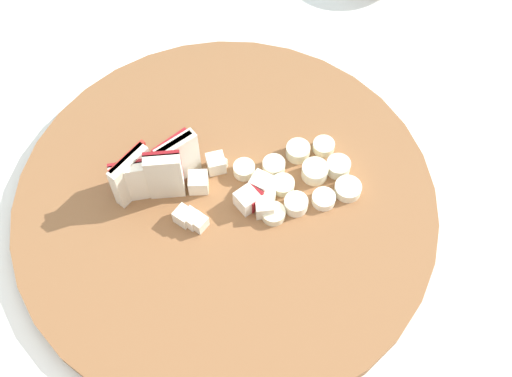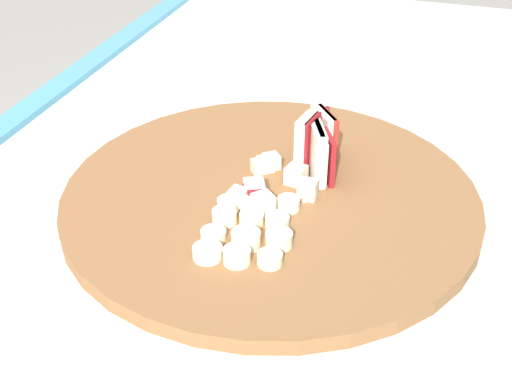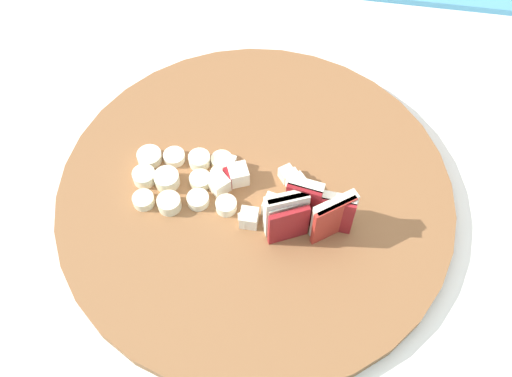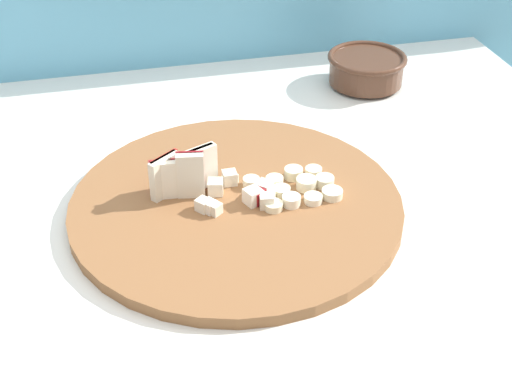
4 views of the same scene
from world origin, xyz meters
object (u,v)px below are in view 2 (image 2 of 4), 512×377
(apple_dice_pile, at_px, (270,185))
(cutting_board, at_px, (270,197))
(apple_wedge_fan, at_px, (318,145))
(banana_slice_rows, at_px, (248,229))

(apple_dice_pile, bearing_deg, cutting_board, -165.95)
(cutting_board, height_order, apple_wedge_fan, apple_wedge_fan)
(apple_wedge_fan, relative_size, banana_slice_rows, 0.78)
(apple_wedge_fan, relative_size, apple_dice_pile, 0.87)
(cutting_board, relative_size, apple_wedge_fan, 4.57)
(apple_dice_pile, bearing_deg, banana_slice_rows, 0.45)
(cutting_board, xyz_separation_m, banana_slice_rows, (0.08, 0.00, 0.01))
(apple_wedge_fan, distance_m, banana_slice_rows, 0.15)
(apple_wedge_fan, bearing_deg, apple_dice_pile, -28.59)
(cutting_board, relative_size, apple_dice_pile, 3.99)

